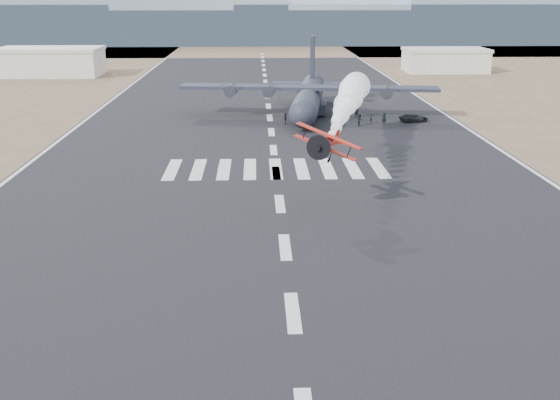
{
  "coord_description": "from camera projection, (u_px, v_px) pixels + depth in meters",
  "views": [
    {
      "loc": [
        -2.25,
        -29.1,
        19.87
      ],
      "look_at": [
        -0.41,
        23.91,
        4.0
      ],
      "focal_mm": 45.0,
      "sensor_mm": 36.0,
      "label": 1
    }
  ],
  "objects": [
    {
      "name": "ridge_seg_d",
      "position": [
        261.0,
        25.0,
        280.71
      ],
      "size": [
        150.0,
        50.0,
        13.0
      ],
      "primitive_type": "cube",
      "color": "gray",
      "rests_on": "ground"
    },
    {
      "name": "crew_h",
      "position": [
        360.0,
        120.0,
        106.98
      ],
      "size": [
        0.63,
        0.94,
        1.84
      ],
      "primitive_type": "imported",
      "rotation": [
        0.0,
        0.0,
        1.66
      ],
      "color": "black",
      "rests_on": "ground"
    },
    {
      "name": "smoke_trail",
      "position": [
        351.0,
        95.0,
        93.43
      ],
      "size": [
        9.4,
        36.5,
        4.04
      ],
      "rotation": [
        0.0,
        0.0,
        -0.2
      ],
      "color": "white"
    },
    {
      "name": "crew_c",
      "position": [
        341.0,
        117.0,
        110.07
      ],
      "size": [
        0.65,
        1.15,
        1.69
      ],
      "primitive_type": "imported",
      "rotation": [
        0.0,
        0.0,
        1.43
      ],
      "color": "black",
      "rests_on": "ground"
    },
    {
      "name": "crew_b",
      "position": [
        357.0,
        112.0,
        114.19
      ],
      "size": [
        1.02,
        1.03,
        1.85
      ],
      "primitive_type": "imported",
      "rotation": [
        0.0,
        0.0,
        5.48
      ],
      "color": "black",
      "rests_on": "ground"
    },
    {
      "name": "hangar_left",
      "position": [
        50.0,
        61.0,
        169.76
      ],
      "size": [
        24.5,
        14.5,
        6.7
      ],
      "color": "beige",
      "rests_on": "ground"
    },
    {
      "name": "crew_e",
      "position": [
        298.0,
        113.0,
        114.17
      ],
      "size": [
        0.71,
        0.9,
        1.6
      ],
      "primitive_type": "imported",
      "rotation": [
        0.0,
        0.0,
        1.9
      ],
      "color": "black",
      "rests_on": "ground"
    },
    {
      "name": "ridge_seg_c",
      "position": [
        97.0,
        20.0,
        277.98
      ],
      "size": [
        150.0,
        50.0,
        17.0
      ],
      "primitive_type": "cube",
      "color": "gray",
      "rests_on": "ground"
    },
    {
      "name": "support_vehicle",
      "position": [
        414.0,
        118.0,
        110.53
      ],
      "size": [
        4.83,
        3.07,
        1.24
      ],
      "primitive_type": "imported",
      "rotation": [
        0.0,
        0.0,
        1.81
      ],
      "color": "black",
      "rests_on": "ground"
    },
    {
      "name": "transport_aircraft",
      "position": [
        309.0,
        96.0,
        116.49
      ],
      "size": [
        42.19,
        34.63,
        12.17
      ],
      "rotation": [
        0.0,
        0.0,
        -0.13
      ],
      "color": "#1F222F",
      "rests_on": "ground"
    },
    {
      "name": "hangar_right",
      "position": [
        445.0,
        60.0,
        177.92
      ],
      "size": [
        20.5,
        12.5,
        5.9
      ],
      "color": "beige",
      "rests_on": "ground"
    },
    {
      "name": "ridge_seg_e",
      "position": [
        422.0,
        23.0,
        282.59
      ],
      "size": [
        150.0,
        50.0,
        15.0
      ],
      "primitive_type": "cube",
      "color": "gray",
      "rests_on": "ground"
    },
    {
      "name": "crew_a",
      "position": [
        384.0,
        119.0,
        108.17
      ],
      "size": [
        0.82,
        0.74,
        1.85
      ],
      "primitive_type": "imported",
      "rotation": [
        0.0,
        0.0,
        2.81
      ],
      "color": "black",
      "rests_on": "ground"
    },
    {
      "name": "crew_d",
      "position": [
        285.0,
        119.0,
        108.27
      ],
      "size": [
        0.71,
        1.12,
        1.77
      ],
      "primitive_type": "imported",
      "rotation": [
        0.0,
        0.0,
        4.53
      ],
      "color": "black",
      "rests_on": "ground"
    },
    {
      "name": "runway_markings",
      "position": [
        274.0,
        150.0,
        91.08
      ],
      "size": [
        60.0,
        260.0,
        0.01
      ],
      "primitive_type": null,
      "color": "silver",
      "rests_on": "ground"
    },
    {
      "name": "scrub_far",
      "position": [
        261.0,
        48.0,
        253.85
      ],
      "size": [
        500.0,
        80.0,
        0.0
      ],
      "primitive_type": "cube",
      "color": "brown",
      "rests_on": "ground"
    },
    {
      "name": "aerobatic_biplane",
      "position": [
        327.0,
        143.0,
        64.97
      ],
      "size": [
        6.21,
        5.94,
        3.42
      ],
      "rotation": [
        0.0,
        0.32,
        -0.2
      ],
      "color": "red"
    },
    {
      "name": "crew_f",
      "position": [
        294.0,
        113.0,
        113.31
      ],
      "size": [
        1.27,
        1.76,
        1.83
      ],
      "primitive_type": "imported",
      "rotation": [
        0.0,
        0.0,
        1.09
      ],
      "color": "black",
      "rests_on": "ground"
    },
    {
      "name": "crew_g",
      "position": [
        371.0,
        118.0,
        109.33
      ],
      "size": [
        0.66,
        0.71,
        1.55
      ],
      "primitive_type": "imported",
      "rotation": [
        0.0,
        0.0,
        5.15
      ],
      "color": "black",
      "rests_on": "ground"
    }
  ]
}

